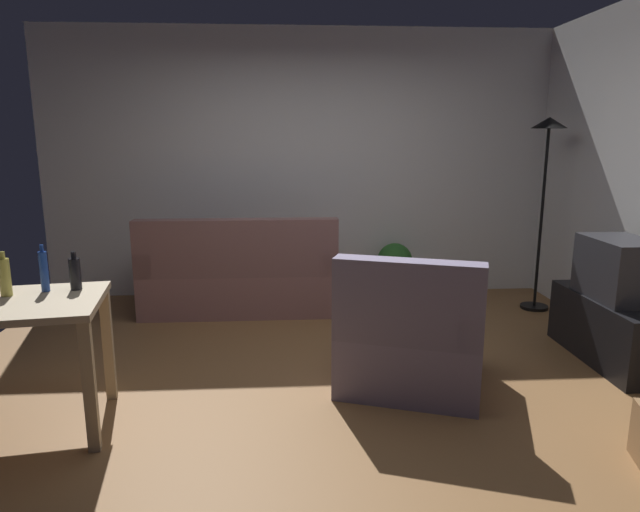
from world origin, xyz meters
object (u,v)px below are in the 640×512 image
(tv, at_px, (621,269))
(bottle_dark, at_px, (75,273))
(torchiere_lamp, at_px, (546,161))
(potted_plant, at_px, (395,266))
(bottle_blue, at_px, (44,271))
(tv_stand, at_px, (613,330))
(armchair, at_px, (411,340))
(bottle_squat, at_px, (5,277))
(couch, at_px, (240,278))

(tv, distance_m, bottle_dark, 3.68)
(torchiere_lamp, bearing_deg, potted_plant, 160.23)
(torchiere_lamp, height_order, bottle_blue, torchiere_lamp)
(tv_stand, bearing_deg, bottle_dark, 98.34)
(armchair, bearing_deg, bottle_squat, 26.88)
(bottle_dark, bearing_deg, torchiere_lamp, 26.65)
(couch, bearing_deg, bottle_dark, 68.23)
(couch, distance_m, tv, 3.22)
(tv_stand, height_order, tv, tv)
(bottle_dark, bearing_deg, armchair, 5.72)
(potted_plant, distance_m, armchair, 2.10)
(potted_plant, distance_m, bottle_blue, 3.46)
(tv_stand, distance_m, potted_plant, 2.18)
(armchair, xyz_separation_m, bottle_squat, (-2.38, -0.32, 0.55))
(bottle_squat, bearing_deg, couch, 61.54)
(tv_stand, xyz_separation_m, bottle_dark, (-3.63, -0.53, 0.62))
(tv, xyz_separation_m, bottle_dark, (-3.64, -0.53, 0.16))
(potted_plant, xyz_separation_m, bottle_dark, (-2.34, -2.29, 0.53))
(armchair, height_order, bottle_squat, bottle_squat)
(bottle_blue, bearing_deg, couch, 64.58)
(bottle_squat, bearing_deg, torchiere_lamp, 25.95)
(potted_plant, bearing_deg, armchair, -98.21)
(armchair, relative_size, bottle_squat, 4.46)
(tv_stand, distance_m, armchair, 1.63)
(couch, xyz_separation_m, bottle_dark, (-0.79, -1.97, 0.55))
(potted_plant, relative_size, bottle_dark, 2.53)
(potted_plant, bearing_deg, bottle_blue, -137.27)
(potted_plant, xyz_separation_m, armchair, (-0.30, -2.08, -0.01))
(tv, distance_m, bottle_squat, 4.03)
(couch, relative_size, bottle_blue, 6.64)
(bottle_dark, bearing_deg, tv_stand, 8.34)
(potted_plant, height_order, bottle_blue, bottle_blue)
(bottle_dark, bearing_deg, potted_plant, 44.30)
(couch, relative_size, potted_plant, 3.18)
(torchiere_lamp, xyz_separation_m, bottle_blue, (-3.80, -1.85, -0.53))
(potted_plant, xyz_separation_m, bottle_blue, (-2.51, -2.31, 0.55))
(tv, bearing_deg, torchiere_lamp, 0.16)
(couch, height_order, potted_plant, couch)
(bottle_squat, xyz_separation_m, bottle_dark, (0.34, 0.11, -0.01))
(couch, height_order, bottle_squat, bottle_squat)
(torchiere_lamp, distance_m, bottle_blue, 4.26)
(potted_plant, xyz_separation_m, bottle_squat, (-2.68, -2.40, 0.54))
(potted_plant, relative_size, bottle_blue, 2.09)
(tv_stand, distance_m, torchiere_lamp, 1.74)
(potted_plant, relative_size, armchair, 0.51)
(bottle_blue, relative_size, bottle_dark, 1.21)
(potted_plant, bearing_deg, tv, -53.59)
(armchair, bearing_deg, tv, -149.02)
(potted_plant, distance_m, bottle_squat, 3.64)
(couch, distance_m, armchair, 2.17)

